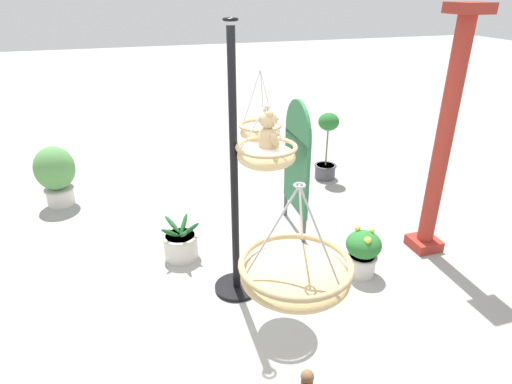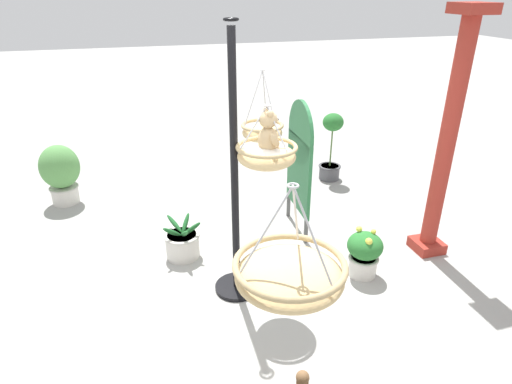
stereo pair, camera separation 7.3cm
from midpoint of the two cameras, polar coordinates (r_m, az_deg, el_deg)
The scene contains 12 objects.
ground_plane at distance 4.35m, azimuth -1.30°, elevation -14.15°, with size 40.00×40.00×0.00m, color #9E9E99.
display_pole_central at distance 4.07m, azimuth -3.26°, elevation -3.53°, with size 0.44×0.44×2.55m.
hanging_basket_with_teddy at distance 3.73m, azimuth 0.80°, elevation 4.93°, with size 0.53×0.53×0.54m.
teddy_bear at distance 3.67m, azimuth 1.13°, elevation 7.49°, with size 0.27×0.24×0.39m.
hanging_basket_left_high at distance 4.71m, azimuth 0.09°, elevation 7.96°, with size 0.46×0.46×0.76m.
hanging_basket_right_low at distance 2.38m, azimuth 4.27°, elevation -10.55°, with size 0.62×0.62×0.62m.
greenhouse_pillar_far_back at distance 4.96m, azimuth 22.83°, elevation 5.75°, with size 0.33×0.33×2.63m.
potted_plant_fern_front at distance 4.96m, azimuth -10.23°, elevation -6.62°, with size 0.50×0.45×0.46m.
potted_plant_flowering_red at distance 6.82m, azimuth 8.93°, elevation 5.78°, with size 0.35×0.35×1.05m.
potted_plant_bushy_green at distance 4.69m, azimuth 13.35°, elevation -7.55°, with size 0.37×0.37×0.53m.
potted_plant_small_succulent at distance 6.52m, azimuth -25.01°, elevation 2.21°, with size 0.53×0.53×0.84m.
display_sign_board at distance 5.14m, azimuth 4.95°, elevation 4.58°, with size 0.76×0.08×1.63m.
Camera 1 is at (3.22, -0.94, 2.78)m, focal length 30.62 mm.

